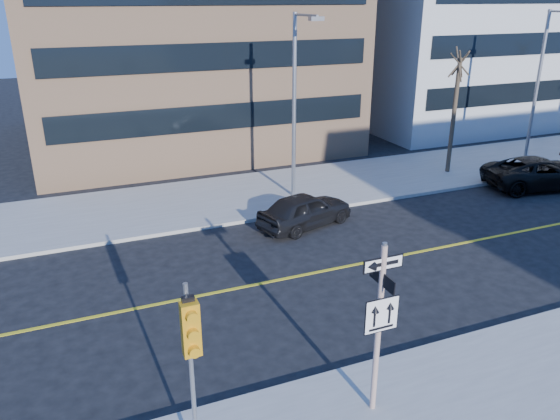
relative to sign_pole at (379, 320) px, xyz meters
name	(u,v)px	position (x,y,z in m)	size (l,w,h in m)	color
ground	(322,350)	(0.00, 2.51, -2.44)	(120.00, 120.00, 0.00)	black
far_sidewalk	(510,159)	(18.00, 14.51, -2.36)	(66.00, 6.00, 0.15)	gray
road_centerline	(543,227)	(12.00, 6.51, -2.43)	(40.00, 0.14, 0.01)	gold
sign_pole	(379,320)	(0.00, 0.00, 0.00)	(0.92, 0.92, 4.06)	silver
traffic_signal	(191,343)	(-4.00, -0.15, 0.59)	(0.32, 0.45, 4.00)	gray
parked_car_a	(305,210)	(3.11, 10.33, -1.73)	(4.14, 1.67, 1.41)	black
parked_car_c	(541,173)	(15.70, 10.31, -1.68)	(5.44, 2.51, 1.51)	black
streetlight_a	(296,96)	(4.00, 13.27, 2.32)	(0.55, 2.25, 8.00)	gray
streetlight_b	(542,79)	(18.00, 13.27, 2.32)	(0.55, 2.25, 8.00)	gray
street_tree_west	(459,67)	(13.00, 13.81, 3.09)	(1.80, 1.80, 6.35)	#382C21
building_grey_mid	(468,14)	(24.00, 26.51, 5.06)	(20.00, 16.00, 15.00)	#AEB1B4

